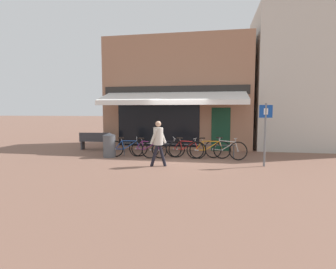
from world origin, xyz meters
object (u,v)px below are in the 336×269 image
object	(u,v)px
bicycle_purple	(147,149)
bicycle_orange	(209,149)
bicycle_blue	(127,148)
pedestrian_adult	(158,139)
bicycle_black	(164,149)
parking_sign	(265,128)
park_bench	(96,141)
bicycle_red	(185,149)
litter_bin	(109,145)
bicycle_silver	(225,149)

from	to	relation	value
bicycle_purple	bicycle_orange	distance (m)	2.54
bicycle_blue	pedestrian_adult	distance (m)	2.43
bicycle_black	parking_sign	bearing A→B (deg)	-35.35
park_bench	parking_sign	bearing A→B (deg)	-24.91
bicycle_blue	bicycle_red	bearing A→B (deg)	-13.37
parking_sign	park_bench	xyz separation A→B (m)	(-7.56, 2.61, -0.90)
bicycle_black	litter_bin	xyz separation A→B (m)	(-2.30, -0.16, 0.13)
bicycle_orange	park_bench	distance (m)	5.78
bicycle_red	litter_bin	distance (m)	3.21
bicycle_black	pedestrian_adult	bearing A→B (deg)	-106.75
bicycle_red	pedestrian_adult	distance (m)	2.04
bicycle_red	bicycle_purple	bearing A→B (deg)	-162.95
bicycle_purple	pedestrian_adult	distance (m)	1.92
bicycle_purple	bicycle_black	world-z (taller)	bicycle_black
bicycle_red	bicycle_orange	world-z (taller)	bicycle_orange
litter_bin	parking_sign	size ratio (longest dim) A/B	0.46
bicycle_blue	bicycle_silver	distance (m)	4.07
bicycle_black	bicycle_red	size ratio (longest dim) A/B	1.01
litter_bin	bicycle_blue	bearing A→B (deg)	14.46
bicycle_red	park_bench	bearing A→B (deg)	173.59
bicycle_purple	bicycle_silver	world-z (taller)	bicycle_silver
pedestrian_adult	parking_sign	world-z (taller)	parking_sign
bicycle_blue	bicycle_silver	size ratio (longest dim) A/B	0.97
litter_bin	park_bench	size ratio (longest dim) A/B	0.63
bicycle_blue	bicycle_purple	bearing A→B (deg)	-17.20
bicycle_red	park_bench	distance (m)	4.87
litter_bin	bicycle_orange	bearing A→B (deg)	4.91
bicycle_red	bicycle_silver	world-z (taller)	bicycle_silver
bicycle_red	pedestrian_adult	world-z (taller)	pedestrian_adult
bicycle_red	parking_sign	world-z (taller)	parking_sign
bicycle_red	bicycle_silver	size ratio (longest dim) A/B	1.01
park_bench	bicycle_purple	bearing A→B (deg)	-33.82
bicycle_blue	bicycle_purple	size ratio (longest dim) A/B	0.94
bicycle_purple	bicycle_orange	size ratio (longest dim) A/B	0.97
bicycle_silver	litter_bin	size ratio (longest dim) A/B	1.66
pedestrian_adult	park_bench	distance (m)	5.09
bicycle_blue	bicycle_orange	distance (m)	3.41
park_bench	bicycle_orange	bearing A→B (deg)	-20.46
bicycle_orange	parking_sign	xyz separation A→B (m)	(1.96, -1.15, 0.97)
bicycle_purple	pedestrian_adult	bearing A→B (deg)	-49.20
bicycle_orange	litter_bin	size ratio (longest dim) A/B	1.76
parking_sign	park_bench	size ratio (longest dim) A/B	1.35
pedestrian_adult	park_bench	size ratio (longest dim) A/B	0.98
bicycle_purple	park_bench	xyz separation A→B (m)	(-3.06, 1.63, 0.09)
bicycle_blue	litter_bin	bearing A→B (deg)	177.17
parking_sign	litter_bin	bearing A→B (deg)	172.55
bicycle_red	parking_sign	xyz separation A→B (m)	(2.91, -1.15, 0.98)
bicycle_blue	parking_sign	world-z (taller)	parking_sign
litter_bin	park_bench	world-z (taller)	litter_bin
bicycle_black	bicycle_red	xyz separation A→B (m)	(0.88, 0.20, -0.00)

